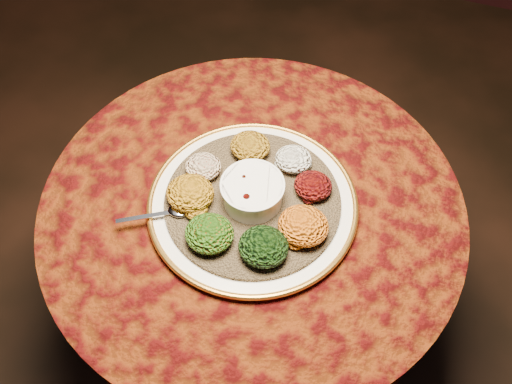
% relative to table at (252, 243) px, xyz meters
% --- Properties ---
extents(table, '(0.96, 0.96, 0.73)m').
position_rel_table_xyz_m(table, '(0.00, 0.00, 0.00)').
color(table, black).
rests_on(table, ground).
extents(platter, '(0.58, 0.58, 0.02)m').
position_rel_table_xyz_m(platter, '(0.01, -0.01, 0.19)').
color(platter, silver).
rests_on(platter, table).
extents(injera, '(0.40, 0.40, 0.01)m').
position_rel_table_xyz_m(injera, '(0.01, -0.01, 0.20)').
color(injera, brown).
rests_on(injera, platter).
extents(stew_bowl, '(0.14, 0.14, 0.06)m').
position_rel_table_xyz_m(stew_bowl, '(0.01, -0.01, 0.24)').
color(stew_bowl, white).
rests_on(stew_bowl, injera).
extents(spoon, '(0.14, 0.09, 0.01)m').
position_rel_table_xyz_m(spoon, '(-0.15, -0.10, 0.21)').
color(spoon, silver).
rests_on(spoon, injera).
extents(portion_ayib, '(0.08, 0.08, 0.04)m').
position_rel_table_xyz_m(portion_ayib, '(0.06, 0.11, 0.23)').
color(portion_ayib, white).
rests_on(portion_ayib, injera).
extents(portion_kitfo, '(0.08, 0.08, 0.04)m').
position_rel_table_xyz_m(portion_kitfo, '(0.12, 0.06, 0.23)').
color(portion_kitfo, black).
rests_on(portion_kitfo, injera).
extents(portion_tikil, '(0.11, 0.10, 0.05)m').
position_rel_table_xyz_m(portion_tikil, '(0.13, -0.05, 0.23)').
color(portion_tikil, '#AB670E').
rests_on(portion_tikil, injera).
extents(portion_gomen, '(0.10, 0.10, 0.05)m').
position_rel_table_xyz_m(portion_gomen, '(0.07, -0.13, 0.23)').
color(portion_gomen, black).
rests_on(portion_gomen, injera).
extents(portion_mixveg, '(0.10, 0.10, 0.05)m').
position_rel_table_xyz_m(portion_mixveg, '(-0.04, -0.14, 0.23)').
color(portion_mixveg, '#A7300A').
rests_on(portion_mixveg, injera).
extents(portion_kik, '(0.11, 0.10, 0.05)m').
position_rel_table_xyz_m(portion_kik, '(-0.12, -0.06, 0.23)').
color(portion_kik, '#B4710F').
rests_on(portion_kik, injera).
extents(portion_timatim, '(0.08, 0.08, 0.04)m').
position_rel_table_xyz_m(portion_timatim, '(-0.13, 0.02, 0.23)').
color(portion_timatim, maroon).
rests_on(portion_timatim, injera).
extents(portion_shiro, '(0.09, 0.09, 0.04)m').
position_rel_table_xyz_m(portion_shiro, '(-0.05, 0.11, 0.23)').
color(portion_shiro, '#926811').
rests_on(portion_shiro, injera).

